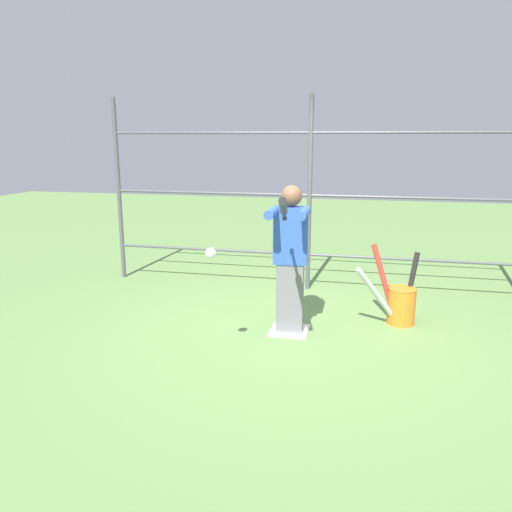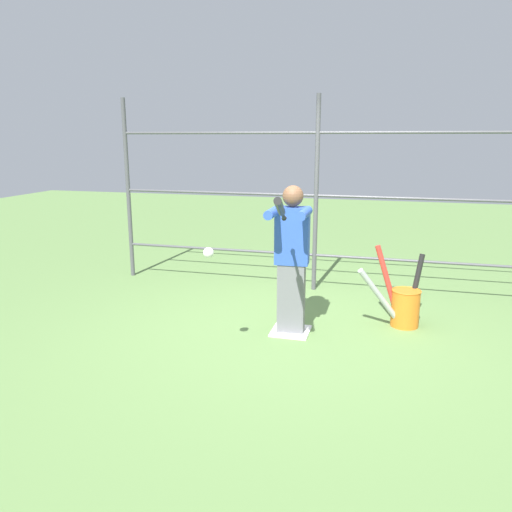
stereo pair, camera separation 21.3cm
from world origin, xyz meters
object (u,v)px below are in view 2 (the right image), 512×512
(batter, at_px, (292,256))
(softball_in_flight, at_px, (208,253))
(bat_bucket, at_px, (403,304))
(baseball_bat_swinging, at_px, (280,208))

(batter, xyz_separation_m, softball_in_flight, (0.57, 0.89, 0.19))
(softball_in_flight, xyz_separation_m, bat_bucket, (-1.73, -1.41, -0.79))
(batter, distance_m, baseball_bat_swinging, 1.05)
(batter, distance_m, bat_bucket, 1.40)
(softball_in_flight, distance_m, bat_bucket, 2.37)
(batter, relative_size, bat_bucket, 1.76)
(batter, distance_m, softball_in_flight, 1.08)
(batter, height_order, softball_in_flight, batter)
(baseball_bat_swinging, height_order, bat_bucket, baseball_bat_swinging)
(batter, bearing_deg, bat_bucket, -155.75)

